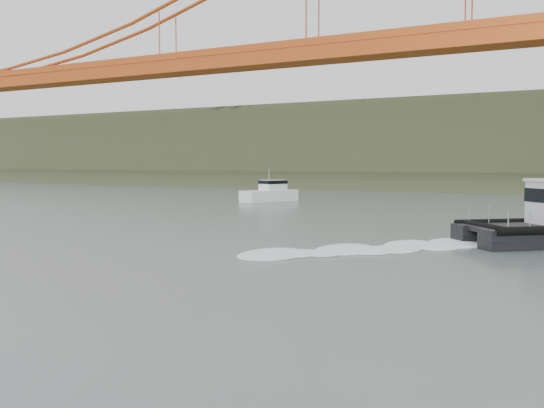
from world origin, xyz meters
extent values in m
plane|color=slate|center=(0.00, 0.00, 0.00)|extent=(400.00, 400.00, 0.00)
cube|color=#374326|center=(0.00, 92.00, 0.00)|extent=(500.00, 44.72, 16.25)
cube|color=#374326|center=(0.00, 120.00, 6.00)|extent=(500.00, 70.00, 18.00)
cube|color=#374326|center=(0.00, 145.00, 11.00)|extent=(500.00, 60.00, 16.00)
cube|color=#B34616|center=(0.00, 75.00, 22.00)|extent=(260.00, 6.00, 2.20)
cube|color=white|center=(-19.95, 41.66, 0.57)|extent=(4.58, 7.18, 1.36)
cube|color=white|center=(-19.75, 42.19, 1.70)|extent=(2.68, 3.20, 1.36)
cube|color=black|center=(-19.75, 42.19, 2.16)|extent=(2.75, 3.27, 0.40)
cylinder|color=gray|center=(-19.95, 41.66, 2.95)|extent=(0.09, 0.09, 1.36)
camera|label=1|loc=(12.53, -17.67, 4.26)|focal=40.00mm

